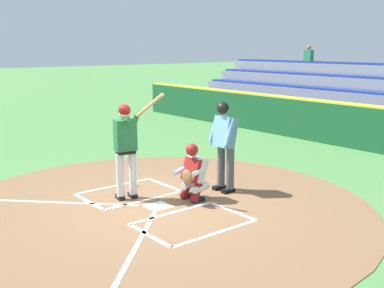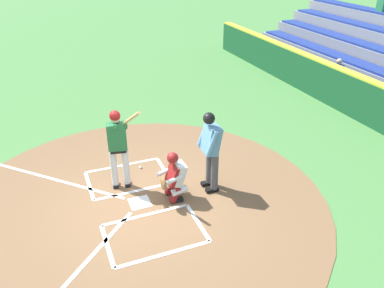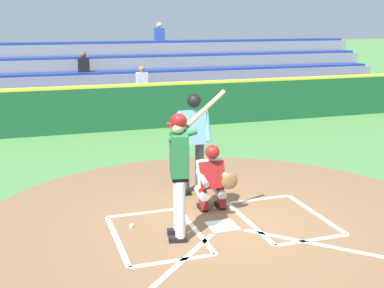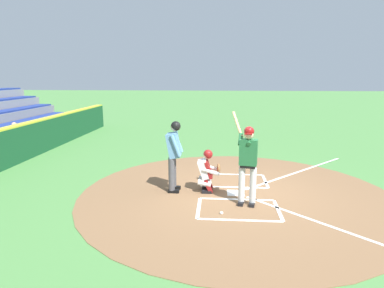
{
  "view_description": "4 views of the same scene",
  "coord_description": "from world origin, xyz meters",
  "px_view_note": "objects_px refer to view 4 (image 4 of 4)",
  "views": [
    {
      "loc": [
        -6.92,
        4.74,
        2.94
      ],
      "look_at": [
        -0.54,
        -0.38,
        1.24
      ],
      "focal_mm": 44.07,
      "sensor_mm": 36.0,
      "label": 1
    },
    {
      "loc": [
        -6.67,
        1.49,
        5.02
      ],
      "look_at": [
        0.49,
        -1.39,
        0.91
      ],
      "focal_mm": 36.46,
      "sensor_mm": 36.0,
      "label": 2
    },
    {
      "loc": [
        2.74,
        6.85,
        3.16
      ],
      "look_at": [
        0.32,
        -0.55,
        1.22
      ],
      "focal_mm": 47.55,
      "sensor_mm": 36.0,
      "label": 3
    },
    {
      "loc": [
        8.16,
        -0.51,
        2.99
      ],
      "look_at": [
        -0.01,
        -1.14,
        1.29
      ],
      "focal_mm": 30.86,
      "sensor_mm": 36.0,
      "label": 4
    }
  ],
  "objects_px": {
    "plate_umpire": "(174,151)",
    "baseball": "(222,213)",
    "batter": "(248,160)",
    "catcher": "(207,170)"
  },
  "relations": [
    {
      "from": "plate_umpire",
      "to": "catcher",
      "type": "bearing_deg",
      "value": 93.92
    },
    {
      "from": "batter",
      "to": "plate_umpire",
      "type": "relative_size",
      "value": 1.14
    },
    {
      "from": "plate_umpire",
      "to": "batter",
      "type": "bearing_deg",
      "value": 66.26
    },
    {
      "from": "baseball",
      "to": "batter",
      "type": "bearing_deg",
      "value": 136.04
    },
    {
      "from": "batter",
      "to": "plate_umpire",
      "type": "distance_m",
      "value": 1.98
    },
    {
      "from": "plate_umpire",
      "to": "baseball",
      "type": "xyz_separation_m",
      "value": [
        1.41,
        1.23,
        -1.04
      ]
    },
    {
      "from": "plate_umpire",
      "to": "baseball",
      "type": "bearing_deg",
      "value": 41.16
    },
    {
      "from": "catcher",
      "to": "plate_umpire",
      "type": "height_order",
      "value": "plate_umpire"
    },
    {
      "from": "catcher",
      "to": "baseball",
      "type": "bearing_deg",
      "value": 14.02
    },
    {
      "from": "batter",
      "to": "plate_umpire",
      "type": "xyz_separation_m",
      "value": [
        -0.8,
        -1.82,
        -0.02
      ]
    }
  ]
}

